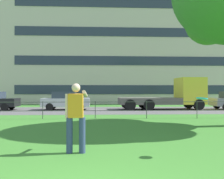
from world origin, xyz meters
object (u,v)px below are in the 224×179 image
object	(u,v)px
frisbee	(202,98)
apartment_building_background	(119,40)
person_thrower	(76,115)
flatbed_truck_far_right	(174,95)
car_silver_right	(66,101)

from	to	relation	value
frisbee	apartment_building_background	bearing A→B (deg)	89.59
person_thrower	apartment_building_background	world-z (taller)	apartment_building_background
flatbed_truck_far_right	apartment_building_background	bearing A→B (deg)	104.81
flatbed_truck_far_right	apartment_building_background	world-z (taller)	apartment_building_background
apartment_building_background	person_thrower	bearing A→B (deg)	-96.68
frisbee	apartment_building_background	size ratio (longest dim) A/B	0.01
frisbee	flatbed_truck_far_right	distance (m)	15.20
frisbee	apartment_building_background	distance (m)	29.56
car_silver_right	apartment_building_background	xyz separation A→B (m)	(5.67, 13.85, 8.28)
frisbee	car_silver_right	distance (m)	15.69
person_thrower	apartment_building_background	bearing A→B (deg)	83.32
person_thrower	frisbee	bearing A→B (deg)	-6.69
car_silver_right	flatbed_truck_far_right	bearing A→B (deg)	0.00
flatbed_truck_far_right	frisbee	bearing A→B (deg)	-104.74
car_silver_right	flatbed_truck_far_right	world-z (taller)	flatbed_truck_far_right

